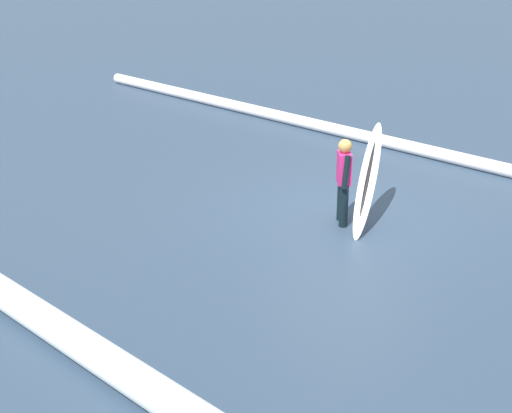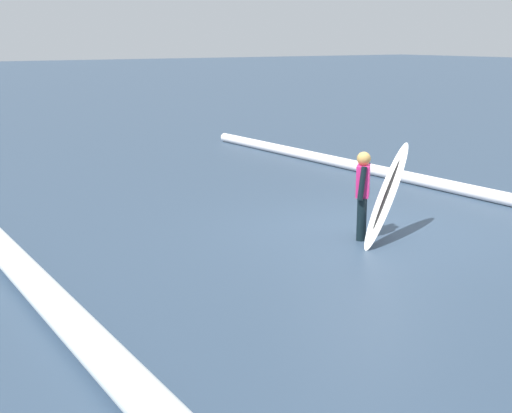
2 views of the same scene
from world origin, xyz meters
TOP-DOWN VIEW (x-y plane):
  - ground_plane at (0.00, 0.00)m, footprint 191.15×191.15m
  - surfer at (-0.18, 0.43)m, footprint 0.39×0.50m
  - surfboard at (-0.46, 0.16)m, footprint 0.87×1.51m
  - wave_crest_foreground at (1.11, -3.47)m, footprint 18.91×0.35m
  - wave_crest_midground at (-1.78, 5.71)m, footprint 15.02×0.88m

SIDE VIEW (x-z plane):
  - ground_plane at x=0.00m, z-range 0.00..0.00m
  - wave_crest_foreground at x=1.11m, z-range 0.00..0.26m
  - wave_crest_midground at x=-1.78m, z-range 0.00..0.39m
  - surfboard at x=-0.46m, z-range -0.02..1.50m
  - surfer at x=-0.18m, z-range 0.08..1.50m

